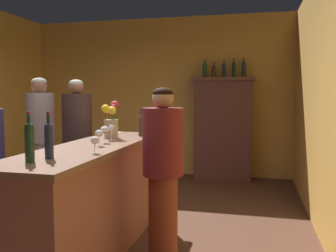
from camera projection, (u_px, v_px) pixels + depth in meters
floor at (71, 244)px, 3.57m from camera, size 8.78×8.78×0.00m
wall_back at (159, 97)px, 6.77m from camera, size 4.96×0.12×2.88m
bar_counter at (94, 199)px, 3.32m from camera, size 0.64×2.37×1.02m
display_cabinet at (223, 127)px, 6.25m from camera, size 1.06×0.41×1.78m
wine_bottle_riesling at (49, 139)px, 2.57m from camera, size 0.06×0.06×0.34m
wine_bottle_pinot at (29, 140)px, 2.43m from camera, size 0.06×0.06×0.35m
wine_bottle_chardonnay at (141, 124)px, 3.97m from camera, size 0.06×0.06×0.30m
wine_glass_front at (112, 129)px, 3.63m from camera, size 0.07×0.07×0.16m
wine_glass_mid at (105, 131)px, 3.42m from camera, size 0.08×0.08×0.16m
wine_glass_rear at (95, 141)px, 2.81m from camera, size 0.06×0.06×0.13m
wine_glass_spare at (99, 134)px, 3.22m from camera, size 0.07×0.07×0.14m
flower_arrangement at (111, 121)px, 3.79m from camera, size 0.16×0.18×0.39m
cheese_plate at (115, 133)px, 4.27m from camera, size 0.17×0.17×0.01m
display_bottle_left at (205, 69)px, 6.24m from camera, size 0.07×0.07×0.32m
display_bottle_midleft at (214, 70)px, 6.20m from camera, size 0.07×0.07×0.30m
display_bottle_center at (224, 70)px, 6.16m from camera, size 0.06×0.06×0.30m
display_bottle_midright at (234, 69)px, 6.12m from camera, size 0.06×0.06×0.33m
display_bottle_right at (244, 68)px, 6.08m from camera, size 0.08×0.08×0.32m
patron_in_grey at (77, 140)px, 4.48m from camera, size 0.36×0.36×1.67m
patron_tall at (41, 136)px, 4.78m from camera, size 0.37×0.37×1.70m
bartender at (163, 168)px, 3.14m from camera, size 0.36×0.36×1.54m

